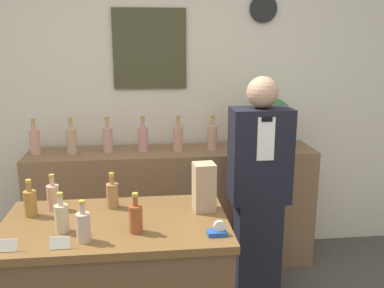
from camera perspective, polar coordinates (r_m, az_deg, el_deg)
back_wall at (r=3.54m, az=-3.89°, el=6.52°), size 5.20×0.09×2.70m
back_shelf at (r=3.50m, az=-2.51°, el=-8.44°), size 2.24×0.44×0.96m
shopkeeper at (r=2.97m, az=8.86°, el=-6.42°), size 0.40×0.25×1.57m
potted_plant at (r=3.48m, az=10.65°, el=3.12°), size 0.32×0.32×0.39m
paper_bag at (r=2.31m, az=1.61°, el=-5.76°), size 0.12×0.12×0.26m
tape_dispenser at (r=2.07m, az=3.47°, el=-11.45°), size 0.09×0.06×0.07m
price_card_left at (r=2.09m, az=-23.49°, el=-12.32°), size 0.09×0.02×0.06m
price_card_right at (r=2.03m, az=-17.22°, el=-12.48°), size 0.09×0.02×0.06m
counter_bottle_0 at (r=2.41m, az=-20.76°, el=-7.28°), size 0.07×0.07×0.20m
counter_bottle_1 at (r=2.46m, az=-18.02°, el=-6.65°), size 0.07×0.07×0.20m
counter_bottle_2 at (r=2.17m, az=-16.99°, el=-9.31°), size 0.07×0.07×0.20m
counter_bottle_3 at (r=2.05m, az=-14.29°, el=-10.56°), size 0.07×0.07×0.20m
counter_bottle_4 at (r=2.40m, az=-10.57°, el=-6.64°), size 0.07×0.07×0.20m
counter_bottle_5 at (r=2.09m, az=-7.51°, el=-9.70°), size 0.07×0.07×0.20m
shelf_bottle_0 at (r=3.42m, az=-20.24°, el=0.38°), size 0.08×0.08×0.28m
shelf_bottle_1 at (r=3.36m, az=-15.79°, el=0.50°), size 0.08×0.08×0.28m
shelf_bottle_2 at (r=3.34m, az=-11.18°, el=0.68°), size 0.08×0.08×0.28m
shelf_bottle_3 at (r=3.33m, az=-6.54°, el=0.82°), size 0.08×0.08×0.28m
shelf_bottle_4 at (r=3.32m, az=-1.88°, el=0.87°), size 0.08×0.08×0.28m
shelf_bottle_5 at (r=3.36m, az=2.71°, el=1.01°), size 0.08×0.08×0.28m
shelf_bottle_6 at (r=3.43m, az=7.12°, el=1.18°), size 0.08×0.08×0.28m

